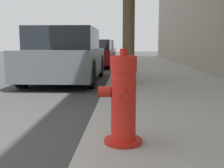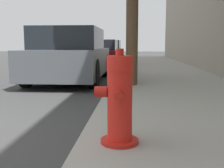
% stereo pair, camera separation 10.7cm
% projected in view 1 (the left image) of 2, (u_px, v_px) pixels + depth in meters
% --- Properties ---
extents(fire_hydrant, '(0.41, 0.43, 0.88)m').
position_uv_depth(fire_hydrant, '(123.00, 101.00, 2.60)').
color(fire_hydrant, red).
rests_on(fire_hydrant, sidewalk_slab).
extents(parked_car_near, '(1.89, 4.13, 1.51)m').
position_uv_depth(parked_car_near, '(66.00, 56.00, 7.97)').
color(parked_car_near, '#4C5156').
rests_on(parked_car_near, ground_plane).
extents(parked_car_mid, '(1.72, 4.00, 1.26)m').
position_uv_depth(parked_car_mid, '(94.00, 54.00, 13.33)').
color(parked_car_mid, maroon).
rests_on(parked_car_mid, ground_plane).
extents(parked_car_far, '(1.75, 4.39, 1.34)m').
position_uv_depth(parked_car_far, '(102.00, 50.00, 19.41)').
color(parked_car_far, '#B7B7BC').
rests_on(parked_car_far, ground_plane).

